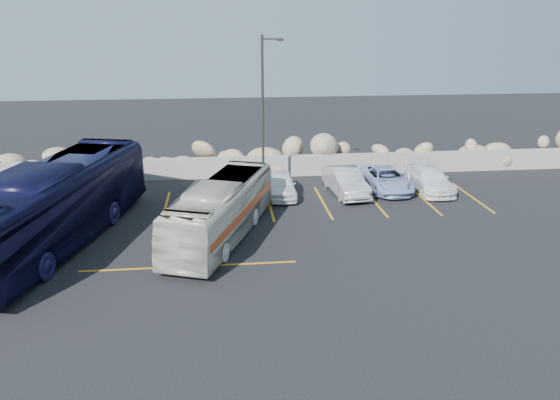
{
  "coord_description": "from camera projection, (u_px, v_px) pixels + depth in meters",
  "views": [
    {
      "loc": [
        0.4,
        -18.51,
        8.82
      ],
      "look_at": [
        2.81,
        4.0,
        1.21
      ],
      "focal_mm": 35.0,
      "sensor_mm": 36.0,
      "label": 1
    }
  ],
  "objects": [
    {
      "name": "parking_lines",
      "position": [
        315.0,
        212.0,
        25.93
      ],
      "size": [
        18.16,
        9.36,
        0.01
      ],
      "color": "#BF8016",
      "rests_on": "ground"
    },
    {
      "name": "car_a",
      "position": [
        281.0,
        185.0,
        28.09
      ],
      "size": [
        1.56,
        3.66,
        1.23
      ],
      "primitive_type": "imported",
      "rotation": [
        0.0,
        0.0,
        -0.03
      ],
      "color": "white",
      "rests_on": "ground"
    },
    {
      "name": "vintage_bus",
      "position": [
        221.0,
        210.0,
        22.66
      ],
      "size": [
        4.91,
        8.89,
        2.43
      ],
      "primitive_type": "imported",
      "rotation": [
        0.0,
        0.0,
        -0.35
      ],
      "color": "beige",
      "rests_on": "ground"
    },
    {
      "name": "riprap_pile",
      "position": [
        216.0,
        151.0,
        32.24
      ],
      "size": [
        54.0,
        2.8,
        2.6
      ],
      "primitive_type": null,
      "color": "#857057",
      "rests_on": "ground"
    },
    {
      "name": "ground",
      "position": [
        216.0,
        268.0,
        20.21
      ],
      "size": [
        90.0,
        90.0,
        0.0
      ],
      "primitive_type": "plane",
      "color": "black",
      "rests_on": "ground"
    },
    {
      "name": "lamppost",
      "position": [
        264.0,
        110.0,
        28.06
      ],
      "size": [
        1.14,
        0.18,
        8.0
      ],
      "color": "#312F2B",
      "rests_on": "ground"
    },
    {
      "name": "tour_coach",
      "position": [
        55.0,
        204.0,
        21.9
      ],
      "size": [
        5.7,
        12.4,
        3.36
      ],
      "primitive_type": "imported",
      "rotation": [
        0.0,
        0.0,
        -0.25
      ],
      "color": "black",
      "rests_on": "ground"
    },
    {
      "name": "seawall",
      "position": [
        217.0,
        168.0,
        31.33
      ],
      "size": [
        60.0,
        0.4,
        1.2
      ],
      "primitive_type": "cube",
      "color": "gray",
      "rests_on": "ground"
    },
    {
      "name": "car_d",
      "position": [
        386.0,
        179.0,
        29.11
      ],
      "size": [
        2.18,
        4.39,
        1.19
      ],
      "primitive_type": "imported",
      "rotation": [
        0.0,
        0.0,
        0.05
      ],
      "color": "#96AAD4",
      "rests_on": "ground"
    },
    {
      "name": "car_c",
      "position": [
        429.0,
        179.0,
        29.05
      ],
      "size": [
        1.75,
        4.27,
        1.24
      ],
      "primitive_type": "imported",
      "rotation": [
        0.0,
        0.0,
        -0.0
      ],
      "color": "white",
      "rests_on": "ground"
    },
    {
      "name": "car_b",
      "position": [
        346.0,
        182.0,
        28.39
      ],
      "size": [
        1.85,
        4.28,
        1.37
      ],
      "primitive_type": "imported",
      "rotation": [
        0.0,
        0.0,
        0.1
      ],
      "color": "#AAABAF",
      "rests_on": "ground"
    }
  ]
}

